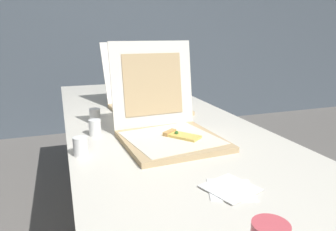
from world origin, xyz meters
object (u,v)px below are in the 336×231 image
at_px(pizza_box_middle, 145,100).
at_px(cup_white_near_left, 81,146).
at_px(table, 153,126).
at_px(napkin_pile, 230,189).
at_px(cup_white_mid, 95,115).
at_px(cup_white_near_center, 95,127).
at_px(pizza_box_front, 168,127).

height_order(pizza_box_middle, cup_white_near_left, pizza_box_middle).
distance_m(table, pizza_box_middle, 0.23).
bearing_deg(table, napkin_pile, -90.84).
bearing_deg(cup_white_mid, napkin_pile, -71.46).
distance_m(table, napkin_pile, 0.82).
bearing_deg(napkin_pile, cup_white_near_left, 133.02).
bearing_deg(pizza_box_middle, cup_white_near_center, -136.16).
bearing_deg(napkin_pile, pizza_box_front, 93.26).
height_order(pizza_box_middle, cup_white_mid, pizza_box_middle).
bearing_deg(cup_white_near_center, pizza_box_middle, 49.51).
relative_size(table, pizza_box_front, 5.29).
height_order(pizza_box_middle, napkin_pile, pizza_box_middle).
relative_size(pizza_box_front, napkin_pile, 2.73).
height_order(cup_white_near_center, cup_white_near_left, same).
bearing_deg(cup_white_near_center, pizza_box_front, -30.48).
bearing_deg(pizza_box_middle, table, -100.38).
relative_size(cup_white_near_center, cup_white_mid, 1.00).
distance_m(cup_white_mid, napkin_pile, 0.89).
xyz_separation_m(table, cup_white_near_center, (-0.32, -0.18, 0.08)).
bearing_deg(cup_white_near_left, napkin_pile, -46.98).
relative_size(cup_white_near_left, napkin_pile, 0.41).
bearing_deg(table, pizza_box_front, -96.39).
bearing_deg(pizza_box_middle, napkin_pile, -97.31).
height_order(pizza_box_front, napkin_pile, pizza_box_front).
xyz_separation_m(cup_white_mid, napkin_pile, (0.28, -0.84, -0.03)).
bearing_deg(pizza_box_front, pizza_box_middle, 80.97).
relative_size(pizza_box_middle, cup_white_near_left, 8.07).
distance_m(table, cup_white_near_center, 0.37).
xyz_separation_m(table, pizza_box_front, (-0.04, -0.35, 0.10)).
distance_m(pizza_box_front, cup_white_near_center, 0.33).
bearing_deg(table, cup_white_near_left, -134.40).
bearing_deg(cup_white_near_left, pizza_box_middle, 56.16).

